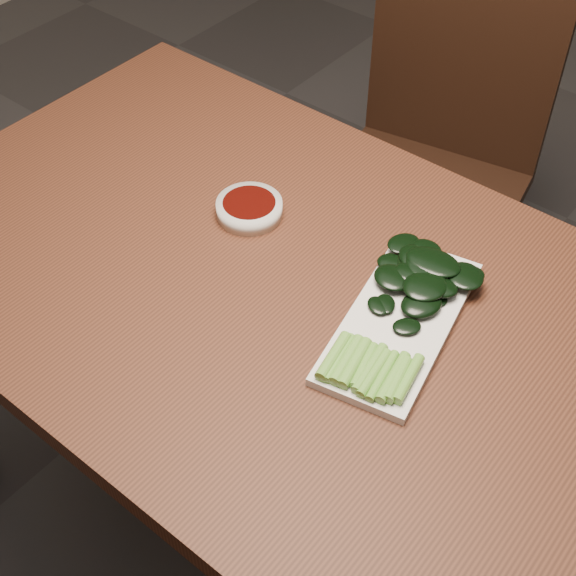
{
  "coord_description": "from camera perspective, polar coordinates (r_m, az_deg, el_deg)",
  "views": [
    {
      "loc": [
        0.51,
        -0.66,
        1.62
      ],
      "look_at": [
        -0.02,
        -0.01,
        0.76
      ],
      "focal_mm": 50.0,
      "sensor_mm": 36.0,
      "label": 1
    }
  ],
  "objects": [
    {
      "name": "ground",
      "position": [
        1.82,
        0.7,
        -16.92
      ],
      "size": [
        6.0,
        6.0,
        0.0
      ],
      "primitive_type": "plane",
      "color": "#312E2E",
      "rests_on": "ground"
    },
    {
      "name": "chair_far",
      "position": [
        1.91,
        10.22,
        8.84
      ],
      "size": [
        0.51,
        0.51,
        0.89
      ],
      "rotation": [
        0.0,
        0.0,
        0.19
      ],
      "color": "black",
      "rests_on": "ground"
    },
    {
      "name": "gai_lan",
      "position": [
        1.18,
        8.66,
        -0.69
      ],
      "size": [
        0.19,
        0.32,
        0.03
      ],
      "color": "#68A539",
      "rests_on": "serving_plate"
    },
    {
      "name": "serving_plate",
      "position": [
        1.17,
        7.94,
        -2.37
      ],
      "size": [
        0.2,
        0.34,
        0.01
      ],
      "rotation": [
        0.0,
        0.0,
        0.2
      ],
      "color": "silver",
      "rests_on": "table"
    },
    {
      "name": "table",
      "position": [
        1.26,
        0.97,
        -2.67
      ],
      "size": [
        1.4,
        0.8,
        0.75
      ],
      "color": "#462214",
      "rests_on": "ground"
    },
    {
      "name": "sauce_bowl",
      "position": [
        1.33,
        -2.77,
        5.68
      ],
      "size": [
        0.11,
        0.11,
        0.03
      ],
      "color": "silver",
      "rests_on": "table"
    }
  ]
}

